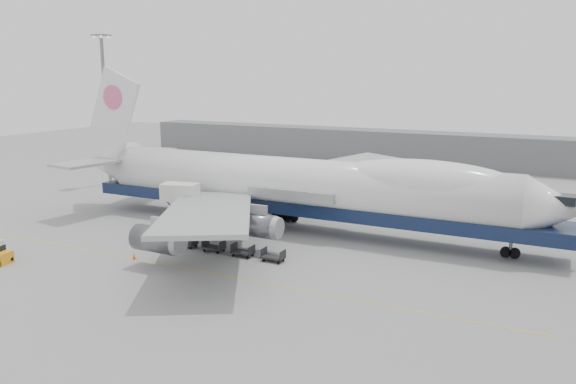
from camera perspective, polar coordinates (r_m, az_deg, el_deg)
The scene contains 12 objects.
ground at distance 59.79m, azimuth -4.30°, elevation -6.51°, with size 260.00×260.00×0.00m, color gray.
apron_line at distance 55.03m, azimuth -7.54°, elevation -8.22°, with size 60.00×0.15×0.01m, color gold.
hangar at distance 125.89m, azimuth 8.24°, elevation 4.70°, with size 110.00×8.00×7.00m, color slate.
floodlight_mast at distance 101.90m, azimuth -18.07°, elevation 8.69°, with size 2.40×2.40×25.43m.
airliner at distance 68.33m, azimuth 1.26°, elevation 0.71°, with size 67.00×55.30×19.98m.
catering_truck at distance 68.92m, azimuth -10.85°, elevation -1.27°, with size 5.01×3.92×6.02m.
traffic_cone at distance 60.78m, azimuth -15.38°, elevation -6.33°, with size 0.41×0.41×0.60m.
dolly_0 at distance 65.70m, azimuth -12.81°, elevation -4.61°, with size 2.30×1.35×1.30m.
dolly_1 at distance 63.52m, azimuth -10.26°, elevation -5.07°, with size 2.30×1.35×1.30m.
dolly_2 at distance 61.48m, azimuth -7.53°, elevation -5.55°, with size 2.30×1.35×1.30m.
dolly_3 at distance 59.59m, azimuth -4.61°, elevation -6.05°, with size 2.30×1.35×1.30m.
dolly_4 at distance 57.87m, azimuth -1.51°, elevation -6.56°, with size 2.30×1.35×1.30m.
Camera 1 is at (29.36, -48.61, 18.72)m, focal length 35.00 mm.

